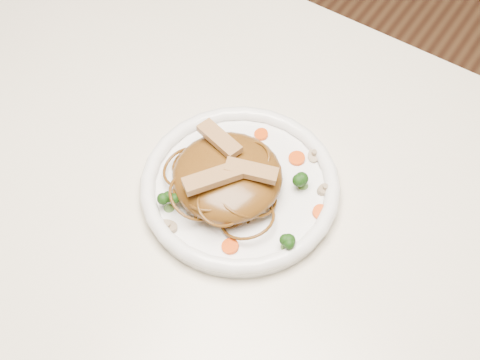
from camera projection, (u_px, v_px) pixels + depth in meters
The scene contains 19 objects.
table at pixel (237, 253), 0.97m from camera, with size 1.20×0.80×0.75m.
plate at pixel (240, 190), 0.90m from camera, with size 0.25×0.25×0.02m, color white.
noodle_mound at pixel (227, 176), 0.87m from camera, with size 0.14×0.14×0.05m, color brown.
chicken_a at pixel (251, 171), 0.84m from camera, with size 0.06×0.02×0.01m, color tan.
chicken_b at pixel (219, 139), 0.87m from camera, with size 0.07×0.02×0.01m, color tan.
chicken_c at pixel (212, 178), 0.84m from camera, with size 0.07×0.02×0.01m, color tan.
broccoli_0 at pixel (304, 179), 0.88m from camera, with size 0.03×0.03×0.03m, color #1C450E, non-canonical shape.
broccoli_1 at pixel (202, 145), 0.92m from camera, with size 0.02×0.02×0.03m, color #1C450E, non-canonical shape.
broccoli_2 at pixel (168, 201), 0.86m from camera, with size 0.03×0.03×0.03m, color #1C450E, non-canonical shape.
broccoli_3 at pixel (287, 240), 0.83m from camera, with size 0.03×0.03×0.03m, color #1C450E, non-canonical shape.
carrot_0 at pixel (297, 158), 0.92m from camera, with size 0.02×0.02×0.01m, color #ED4908.
carrot_1 at pixel (183, 163), 0.91m from camera, with size 0.02×0.02×0.01m, color #ED4908.
carrot_2 at pixel (321, 212), 0.87m from camera, with size 0.02×0.02×0.01m, color #ED4908.
carrot_3 at pixel (261, 134), 0.94m from camera, with size 0.02×0.02×0.01m, color #ED4908.
carrot_4 at pixel (230, 246), 0.84m from camera, with size 0.02×0.02×0.01m, color #ED4908.
mushroom_0 at pixel (167, 227), 0.86m from camera, with size 0.03×0.03×0.01m, color tan.
mushroom_1 at pixel (325, 189), 0.89m from camera, with size 0.02×0.02×0.01m, color tan.
mushroom_2 at pixel (209, 132), 0.94m from camera, with size 0.02×0.02×0.01m, color tan.
mushroom_3 at pixel (314, 155), 0.92m from camera, with size 0.02×0.02×0.01m, color tan.
Camera 1 is at (0.27, -0.39, 1.51)m, focal length 52.30 mm.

